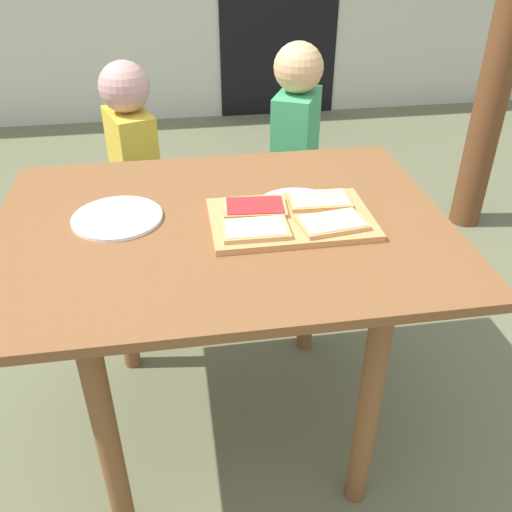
# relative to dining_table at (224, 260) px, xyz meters

# --- Properties ---
(ground_plane) EXTENTS (16.00, 16.00, 0.00)m
(ground_plane) POSITION_rel_dining_table_xyz_m (0.00, 0.00, -0.65)
(ground_plane) COLOR #676849
(dining_table) EXTENTS (1.19, 0.89, 0.77)m
(dining_table) POSITION_rel_dining_table_xyz_m (0.00, 0.00, 0.00)
(dining_table) COLOR brown
(dining_table) RESTS_ON ground
(cutting_board) EXTENTS (0.42, 0.27, 0.02)m
(cutting_board) POSITION_rel_dining_table_xyz_m (0.18, -0.03, 0.13)
(cutting_board) COLOR tan
(cutting_board) RESTS_ON dining_table
(pizza_slice_near_right) EXTENTS (0.18, 0.13, 0.01)m
(pizza_slice_near_right) POSITION_rel_dining_table_xyz_m (0.27, -0.09, 0.15)
(pizza_slice_near_right) COLOR tan
(pizza_slice_near_right) RESTS_ON cutting_board
(pizza_slice_far_right) EXTENTS (0.17, 0.12, 0.01)m
(pizza_slice_far_right) POSITION_rel_dining_table_xyz_m (0.27, 0.04, 0.15)
(pizza_slice_far_right) COLOR tan
(pizza_slice_far_right) RESTS_ON cutting_board
(pizza_slice_near_left) EXTENTS (0.17, 0.11, 0.01)m
(pizza_slice_near_left) POSITION_rel_dining_table_xyz_m (0.07, -0.09, 0.15)
(pizza_slice_near_left) COLOR tan
(pizza_slice_near_left) RESTS_ON cutting_board
(pizza_slice_far_left) EXTENTS (0.18, 0.12, 0.01)m
(pizza_slice_far_left) POSITION_rel_dining_table_xyz_m (0.09, 0.02, 0.15)
(pizza_slice_far_left) COLOR tan
(pizza_slice_far_left) RESTS_ON cutting_board
(plate_white_left) EXTENTS (0.24, 0.24, 0.01)m
(plate_white_left) POSITION_rel_dining_table_xyz_m (-0.28, 0.06, 0.13)
(plate_white_left) COLOR white
(plate_white_left) RESTS_ON dining_table
(plate_white_right) EXTENTS (0.24, 0.24, 0.01)m
(plate_white_right) POSITION_rel_dining_table_xyz_m (0.21, 0.03, 0.13)
(plate_white_right) COLOR white
(plate_white_right) RESTS_ON dining_table
(child_left) EXTENTS (0.21, 0.27, 1.01)m
(child_left) POSITION_rel_dining_table_xyz_m (-0.27, 0.79, -0.06)
(child_left) COLOR #322041
(child_left) RESTS_ON ground
(child_right) EXTENTS (0.23, 0.28, 1.06)m
(child_right) POSITION_rel_dining_table_xyz_m (0.36, 0.74, -0.03)
(child_right) COLOR #432A39
(child_right) RESTS_ON ground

